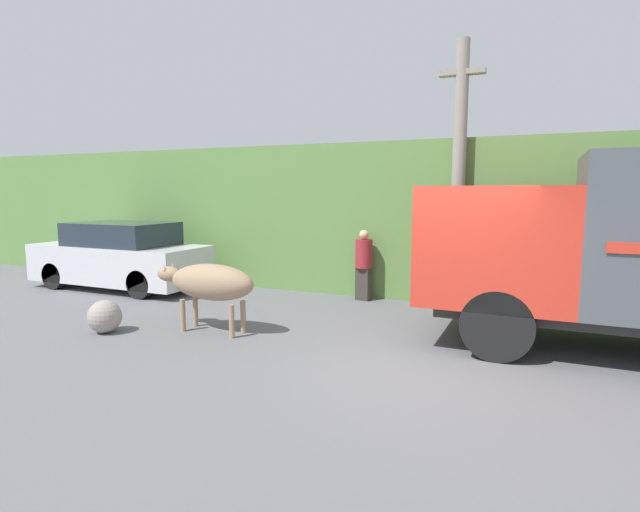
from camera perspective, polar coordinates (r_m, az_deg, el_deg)
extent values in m
plane|color=slate|center=(7.48, 13.00, -11.67)|extent=(60.00, 60.00, 0.00)
cube|color=#608C47|center=(14.05, 18.78, 4.32)|extent=(32.00, 6.59, 3.51)
cube|color=#8CC69E|center=(14.31, -6.85, 3.73)|extent=(6.02, 2.40, 3.02)
cube|color=#4C4742|center=(14.30, -6.95, 10.10)|extent=(6.32, 2.70, 0.16)
cube|color=red|center=(8.52, 19.74, 1.44)|extent=(2.25, 2.45, 1.80)
cube|color=#232D38|center=(8.66, 12.26, 3.95)|extent=(0.04, 2.09, 0.63)
cylinder|color=black|center=(7.76, 19.66, -7.23)|extent=(1.03, 0.54, 1.03)
ellipsoid|color=#9E7F60|center=(8.74, -12.25, -2.93)|extent=(1.63, 0.63, 0.63)
ellipsoid|color=#9E7F60|center=(9.30, -16.90, -1.97)|extent=(0.47, 0.27, 0.27)
cone|color=#B7AD93|center=(9.20, -17.36, -1.23)|extent=(0.06, 0.06, 0.11)
cone|color=#B7AD93|center=(9.36, -16.50, -1.05)|extent=(0.06, 0.06, 0.11)
cylinder|color=#9E7F60|center=(9.03, -15.40, -6.55)|extent=(0.09, 0.09, 0.56)
cylinder|color=#9E7F60|center=(9.29, -14.04, -6.11)|extent=(0.09, 0.09, 0.56)
cylinder|color=#9E7F60|center=(8.44, -10.06, -7.38)|extent=(0.09, 0.09, 0.56)
cylinder|color=#9E7F60|center=(8.72, -8.78, -6.87)|extent=(0.09, 0.09, 0.56)
cube|color=silver|center=(13.46, -21.89, -0.73)|extent=(4.49, 1.78, 0.91)
cube|color=#232D38|center=(13.30, -21.71, 2.38)|extent=(2.47, 1.63, 0.56)
cylinder|color=black|center=(14.07, -27.97, -1.99)|extent=(0.66, 0.28, 0.66)
cylinder|color=black|center=(12.01, -19.74, -3.04)|extent=(0.66, 0.28, 0.66)
cube|color=#38332D|center=(11.19, 5.00, -3.19)|extent=(0.35, 0.26, 0.73)
cylinder|color=maroon|center=(11.08, 5.04, 0.27)|extent=(0.44, 0.44, 0.63)
sphere|color=#DBB28E|center=(11.04, 5.06, 2.44)|extent=(0.21, 0.21, 0.21)
cylinder|color=gray|center=(10.62, 15.54, 8.65)|extent=(0.27, 0.27, 5.39)
cube|color=gray|center=(10.87, 15.94, 19.51)|extent=(0.90, 0.22, 0.10)
sphere|color=gray|center=(9.38, -23.39, -6.37)|extent=(0.57, 0.57, 0.57)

